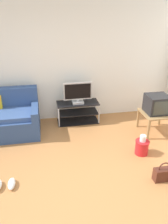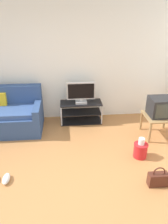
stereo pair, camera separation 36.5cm
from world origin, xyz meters
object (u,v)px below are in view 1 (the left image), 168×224
(flat_tv, at_px, (78,93))
(handbag, at_px, (163,174))
(crt_tv, at_px, (157,104))
(side_table, at_px, (156,115))
(tv_stand, at_px, (78,112))
(cleaning_bucket, at_px, (142,146))
(sneakers_pair, at_px, (5,185))

(flat_tv, distance_m, handbag, 2.49)
(flat_tv, distance_m, crt_tv, 1.74)
(flat_tv, relative_size, side_table, 1.09)
(tv_stand, relative_size, flat_tv, 1.48)
(side_table, xyz_separation_m, crt_tv, (-0.00, 0.02, 0.25))
(crt_tv, relative_size, cleaning_bucket, 1.15)
(crt_tv, height_order, sneakers_pair, crt_tv)
(side_table, bearing_deg, cleaning_bucket, -130.14)
(tv_stand, relative_size, sneakers_pair, 3.05)
(side_table, height_order, handbag, side_table)
(flat_tv, height_order, cleaning_bucket, flat_tv)
(flat_tv, bearing_deg, crt_tv, -25.07)
(tv_stand, bearing_deg, handbag, -65.44)
(flat_tv, xyz_separation_m, cleaning_bucket, (0.97, -1.47, -0.57))
(side_table, height_order, sneakers_pair, side_table)
(tv_stand, height_order, sneakers_pair, tv_stand)
(tv_stand, distance_m, sneakers_pair, 2.41)
(flat_tv, xyz_separation_m, handbag, (1.01, -2.19, -0.62))
(flat_tv, bearing_deg, cleaning_bucket, -56.55)
(crt_tv, bearing_deg, tv_stand, 154.26)
(side_table, relative_size, sneakers_pair, 1.89)
(flat_tv, bearing_deg, handbag, -65.22)
(tv_stand, height_order, cleaning_bucket, tv_stand)
(side_table, bearing_deg, handbag, -111.27)
(cleaning_bucket, bearing_deg, crt_tv, 50.49)
(crt_tv, distance_m, cleaning_bucket, 1.07)
(side_table, distance_m, handbag, 1.57)
(crt_tv, height_order, cleaning_bucket, crt_tv)
(flat_tv, bearing_deg, side_table, -25.56)
(tv_stand, xyz_separation_m, handbag, (1.01, -2.21, -0.13))
(cleaning_bucket, height_order, sneakers_pair, cleaning_bucket)
(flat_tv, height_order, crt_tv, flat_tv)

